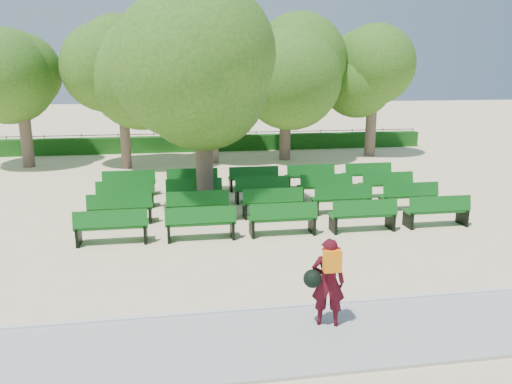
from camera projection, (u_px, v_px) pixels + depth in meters
ground at (237, 219)px, 15.69m from camera, size 120.00×120.00×0.00m
paving at (293, 339)px, 8.59m from camera, size 30.00×2.20×0.06m
curb at (279, 308)px, 9.69m from camera, size 30.00×0.12×0.10m
hedge at (207, 143)px, 29.00m from camera, size 26.00×0.70×0.90m
fence at (206, 150)px, 29.49m from camera, size 26.00×0.10×1.02m
tree_line at (212, 163)px, 25.28m from camera, size 21.80×6.80×7.04m
bench_array at (265, 206)px, 16.87m from camera, size 1.96×0.73×1.21m
tree_among at (202, 78)px, 15.92m from camera, size 4.43×4.43×6.36m
person at (327, 281)px, 8.84m from camera, size 0.81×0.54×1.64m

